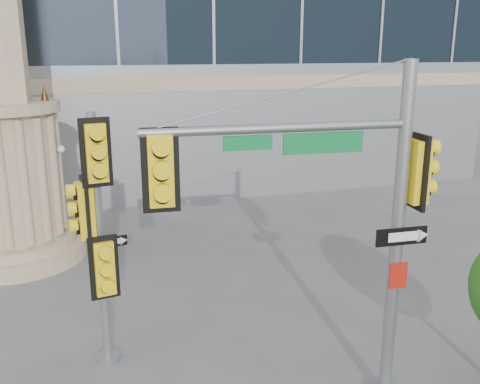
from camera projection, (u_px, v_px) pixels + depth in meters
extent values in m
cylinder|color=tan|center=(17.00, 250.00, 17.57)|extent=(4.40, 4.40, 0.50)
cylinder|color=tan|center=(16.00, 239.00, 17.46)|extent=(3.80, 3.80, 0.30)
cylinder|color=tan|center=(8.00, 175.00, 16.90)|extent=(3.00, 3.00, 4.00)
cylinder|color=tan|center=(1.00, 107.00, 16.34)|extent=(3.50, 3.50, 0.30)
cone|color=#472D14|center=(44.00, 93.00, 16.59)|extent=(0.24, 0.24, 0.50)
cylinder|color=slate|center=(396.00, 242.00, 9.78)|extent=(0.24, 0.24, 6.53)
cylinder|color=slate|center=(280.00, 128.00, 8.68)|extent=(4.57, 0.38, 0.15)
cube|color=#0E7634|center=(324.00, 143.00, 8.90)|extent=(1.41, 0.12, 0.35)
cube|color=yellow|center=(160.00, 170.00, 8.38)|extent=(0.61, 0.33, 1.36)
cube|color=yellow|center=(418.00, 172.00, 9.50)|extent=(0.33, 0.61, 1.36)
cube|color=black|center=(402.00, 236.00, 9.59)|extent=(1.00, 0.08, 0.33)
cube|color=#AF1B10|center=(398.00, 276.00, 9.79)|extent=(0.35, 0.05, 0.50)
cylinder|color=slate|center=(108.00, 357.00, 11.84)|extent=(0.53, 0.53, 0.13)
cylinder|color=slate|center=(100.00, 244.00, 11.14)|extent=(0.20, 0.20, 5.49)
cube|color=yellow|center=(96.00, 153.00, 10.41)|extent=(0.65, 0.40, 1.37)
cube|color=yellow|center=(85.00, 210.00, 10.84)|extent=(0.40, 0.65, 1.37)
cube|color=yellow|center=(104.00, 268.00, 11.05)|extent=(0.65, 0.40, 1.37)
cube|color=black|center=(111.00, 242.00, 11.10)|extent=(0.68, 0.15, 0.22)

